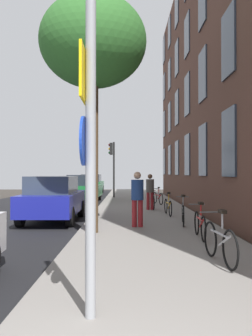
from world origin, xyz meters
TOP-DOWN VIEW (x-y plane):
  - ground_plane at (-2.40, 15.00)m, footprint 41.80×41.80m
  - road_asphalt at (-4.50, 15.00)m, footprint 7.00×38.00m
  - sidewalk at (1.10, 15.00)m, footprint 4.20×38.00m
  - building_facade at (3.69, 14.50)m, footprint 0.56×27.00m
  - sign_post at (-0.07, 2.59)m, footprint 0.15×0.60m
  - traffic_light at (-0.56, 22.14)m, footprint 0.43×0.24m
  - tree_near at (-0.56, 8.29)m, footprint 2.95×2.95m
  - bicycle_0 at (2.04, 4.99)m, footprint 0.42×1.68m
  - bicycle_1 at (2.19, 7.39)m, footprint 0.42×1.59m
  - bicycle_2 at (2.16, 9.79)m, footprint 0.42×1.72m
  - bicycle_3 at (1.97, 12.19)m, footprint 0.42×1.64m
  - bicycle_4 at (1.55, 14.59)m, footprint 0.42×1.67m
  - bicycle_5 at (2.01, 16.99)m, footprint 0.53×1.53m
  - pedestrian_0 at (0.69, 9.26)m, footprint 0.48×0.48m
  - pedestrian_1 at (1.41, 14.21)m, footprint 0.36×0.36m
  - car_1 at (-2.25, 11.28)m, footprint 1.83×4.24m
  - car_2 at (-2.17, 19.61)m, footprint 1.97×4.33m
  - car_3 at (-2.51, 27.94)m, footprint 1.79×4.19m

SIDE VIEW (x-z plane):
  - ground_plane at x=-2.40m, z-range 0.00..0.00m
  - road_asphalt at x=-4.50m, z-range 0.00..0.01m
  - sidewalk at x=1.10m, z-range 0.00..0.12m
  - bicycle_3 at x=1.97m, z-range 0.02..0.91m
  - bicycle_5 at x=2.01m, z-range 0.02..0.92m
  - bicycle_1 at x=2.19m, z-range 0.02..0.93m
  - bicycle_4 at x=1.55m, z-range 0.02..0.94m
  - bicycle_2 at x=2.16m, z-range 0.02..0.96m
  - bicycle_0 at x=2.04m, z-range 0.01..0.99m
  - car_3 at x=-2.51m, z-range 0.03..1.65m
  - car_1 at x=-2.25m, z-range 0.03..1.65m
  - car_2 at x=-2.17m, z-range 0.03..1.65m
  - pedestrian_1 at x=1.41m, z-range 0.23..1.81m
  - pedestrian_0 at x=0.69m, z-range 0.24..1.90m
  - sign_post at x=-0.07m, z-range 0.29..3.87m
  - traffic_light at x=-0.56m, z-range 0.80..4.48m
  - tree_near at x=-0.56m, z-range 2.06..8.56m
  - building_facade at x=3.69m, z-range 0.02..13.05m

